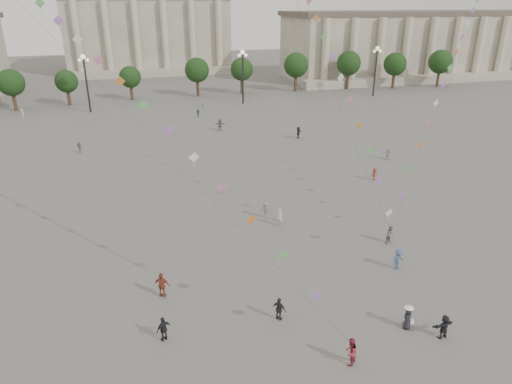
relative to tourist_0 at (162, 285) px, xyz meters
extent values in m
plane|color=#54524F|center=(7.04, -6.51, -0.96)|extent=(360.00, 360.00, 0.00)
cube|color=gray|center=(82.04, 88.49, 7.04)|extent=(80.00, 22.00, 16.00)
cube|color=#51453B|center=(82.04, 88.49, 15.64)|extent=(81.60, 22.44, 1.20)
cube|color=gray|center=(82.04, 75.49, 0.04)|extent=(84.00, 4.00, 2.00)
cube|color=gray|center=(7.04, 123.49, 9.04)|extent=(46.00, 30.00, 20.00)
cube|color=gray|center=(7.04, 106.49, 0.04)|extent=(48.30, 4.00, 2.00)
cylinder|color=#34291A|center=(-22.96, 71.49, 0.80)|extent=(0.70, 0.70, 3.52)
sphere|color=black|center=(-22.96, 71.49, 4.48)|extent=(5.12, 5.12, 5.12)
cylinder|color=#34291A|center=(-10.96, 71.49, 0.80)|extent=(0.70, 0.70, 3.52)
sphere|color=black|center=(-10.96, 71.49, 4.48)|extent=(5.12, 5.12, 5.12)
cylinder|color=#34291A|center=(1.04, 71.49, 0.80)|extent=(0.70, 0.70, 3.52)
sphere|color=black|center=(1.04, 71.49, 4.48)|extent=(5.12, 5.12, 5.12)
cylinder|color=#34291A|center=(13.04, 71.49, 0.80)|extent=(0.70, 0.70, 3.52)
sphere|color=black|center=(13.04, 71.49, 4.48)|extent=(5.12, 5.12, 5.12)
cylinder|color=#34291A|center=(25.04, 71.49, 0.80)|extent=(0.70, 0.70, 3.52)
sphere|color=black|center=(25.04, 71.49, 4.48)|extent=(5.12, 5.12, 5.12)
cylinder|color=#34291A|center=(37.04, 71.49, 0.80)|extent=(0.70, 0.70, 3.52)
sphere|color=black|center=(37.04, 71.49, 4.48)|extent=(5.12, 5.12, 5.12)
cylinder|color=#34291A|center=(49.04, 71.49, 0.80)|extent=(0.70, 0.70, 3.52)
sphere|color=black|center=(49.04, 71.49, 4.48)|extent=(5.12, 5.12, 5.12)
cylinder|color=#34291A|center=(61.04, 71.49, 0.80)|extent=(0.70, 0.70, 3.52)
sphere|color=black|center=(61.04, 71.49, 4.48)|extent=(5.12, 5.12, 5.12)
cylinder|color=#34291A|center=(73.04, 71.49, 0.80)|extent=(0.70, 0.70, 3.52)
sphere|color=black|center=(73.04, 71.49, 4.48)|extent=(5.12, 5.12, 5.12)
cylinder|color=#262628|center=(-7.96, 63.49, 4.04)|extent=(0.36, 0.36, 10.00)
sphere|color=#FFE5B2|center=(-7.96, 63.49, 9.24)|extent=(0.90, 0.90, 0.90)
sphere|color=#FFE5B2|center=(-8.66, 63.49, 8.64)|extent=(0.60, 0.60, 0.60)
sphere|color=#FFE5B2|center=(-7.26, 63.49, 8.64)|extent=(0.60, 0.60, 0.60)
cylinder|color=#262628|center=(22.04, 63.49, 4.04)|extent=(0.36, 0.36, 10.00)
sphere|color=#FFE5B2|center=(22.04, 63.49, 9.24)|extent=(0.90, 0.90, 0.90)
sphere|color=#FFE5B2|center=(21.34, 63.49, 8.64)|extent=(0.60, 0.60, 0.60)
sphere|color=#FFE5B2|center=(22.74, 63.49, 8.64)|extent=(0.60, 0.60, 0.60)
cylinder|color=#262628|center=(52.04, 63.49, 4.04)|extent=(0.36, 0.36, 10.00)
sphere|color=#FFE5B2|center=(52.04, 63.49, 9.24)|extent=(0.90, 0.90, 0.90)
sphere|color=#FFE5B2|center=(51.34, 63.49, 8.64)|extent=(0.60, 0.60, 0.60)
sphere|color=#FFE5B2|center=(52.74, 63.49, 8.64)|extent=(0.60, 0.60, 0.60)
imported|color=#37457C|center=(11.15, 53.99, -0.19)|extent=(0.98, 0.61, 1.55)
imported|color=black|center=(16.46, -9.10, -0.14)|extent=(1.55, 0.61, 1.64)
imported|color=silver|center=(13.38, 61.49, -0.22)|extent=(1.43, 0.93, 1.48)
imported|color=slate|center=(10.74, 10.27, -0.11)|extent=(1.26, 1.03, 1.70)
imported|color=#BBBAB6|center=(31.70, 23.03, -0.15)|extent=(1.59, 0.95, 1.63)
imported|color=maroon|center=(26.06, 16.60, -0.21)|extent=(1.05, 0.71, 1.50)
imported|color=black|center=(23.80, 35.87, -0.07)|extent=(1.40, 1.65, 1.78)
imported|color=white|center=(-19.40, 61.49, -0.10)|extent=(0.64, 0.74, 1.72)
imported|color=slate|center=(13.11, 43.53, 0.01)|extent=(1.88, 0.94, 1.94)
imported|color=beige|center=(11.54, 8.32, -0.08)|extent=(0.77, 0.68, 1.77)
imported|color=slate|center=(-8.11, 37.35, -0.20)|extent=(0.93, 0.49, 1.52)
imported|color=brown|center=(0.00, 0.00, 0.00)|extent=(1.22, 0.92, 1.93)
imported|color=black|center=(7.16, -4.67, -0.13)|extent=(0.94, 1.00, 1.66)
imported|color=black|center=(-0.31, -4.61, -0.12)|extent=(1.07, 0.81, 1.68)
imported|color=maroon|center=(9.84, -9.59, -0.08)|extent=(1.09, 1.08, 1.77)
imported|color=#37517D|center=(18.07, -1.31, -0.10)|extent=(1.25, 0.94, 1.72)
imported|color=slate|center=(19.73, 2.58, -0.14)|extent=(0.95, 0.84, 1.64)
imported|color=black|center=(14.79, -7.72, -0.20)|extent=(0.87, 0.87, 1.52)
cone|color=white|center=(14.79, -7.72, 0.66)|extent=(0.52, 0.52, 0.14)
cylinder|color=white|center=(14.79, -7.72, 0.60)|extent=(0.60, 0.60, 0.02)
cube|color=white|center=(15.04, -7.87, -0.41)|extent=(0.22, 0.10, 0.35)
cylinder|color=#3F3F3F|center=(-5.78, -1.73, 6.50)|extent=(0.02, 0.02, 16.83)
cylinder|color=#3F3F3F|center=(-7.65, 16.06, 17.18)|extent=(0.02, 0.02, 70.46)
cube|color=#9960C1|center=(8.44, -7.54, 2.69)|extent=(0.76, 0.25, 0.76)
cube|color=#54B152|center=(7.04, -5.49, 4.43)|extent=(0.76, 0.25, 0.76)
cube|color=#BE6D2C|center=(5.64, -3.44, 6.03)|extent=(0.76, 0.25, 0.76)
cube|color=#C06591|center=(4.24, -1.39, 7.55)|extent=(0.76, 0.25, 0.76)
cube|color=silver|center=(2.84, 0.67, 9.01)|extent=(0.76, 0.25, 0.76)
cube|color=#9960C1|center=(1.44, 2.72, 10.43)|extent=(0.76, 0.25, 0.76)
cube|color=#54B152|center=(0.04, 4.77, 11.82)|extent=(0.76, 0.25, 0.76)
cube|color=#BE6D2C|center=(-1.36, 6.82, 13.18)|extent=(0.76, 0.25, 0.76)
cube|color=#C06591|center=(-2.75, 8.88, 14.51)|extent=(0.76, 0.25, 0.76)
cube|color=silver|center=(-4.15, 10.93, 15.82)|extent=(0.76, 0.25, 0.76)
cube|color=#9960C1|center=(-5.55, 12.98, 17.11)|extent=(0.76, 0.25, 0.76)
cube|color=#54B152|center=(-6.95, 15.03, 18.38)|extent=(0.76, 0.25, 0.76)
cube|color=silver|center=(17.98, 0.54, 3.08)|extent=(0.76, 0.25, 0.76)
cube|color=#9960C1|center=(17.89, 2.40, 5.13)|extent=(0.76, 0.25, 0.76)
cube|color=#54B152|center=(17.79, 4.25, 7.02)|extent=(0.76, 0.25, 0.76)
cube|color=#BE6D2C|center=(17.70, 6.10, 8.81)|extent=(0.76, 0.25, 0.76)
cube|color=#C06591|center=(17.61, 7.96, 10.54)|extent=(0.76, 0.25, 0.76)
cube|color=silver|center=(17.52, 9.81, 12.22)|extent=(0.76, 0.25, 0.76)
cube|color=#9960C1|center=(17.43, 11.66, 13.85)|extent=(0.76, 0.25, 0.76)
cube|color=#54B152|center=(17.34, 13.52, 15.46)|extent=(0.76, 0.25, 0.76)
cube|color=#BE6D2C|center=(17.24, 15.37, 17.03)|extent=(0.76, 0.25, 0.76)
cube|color=#C06591|center=(17.15, 17.23, 18.57)|extent=(0.76, 0.25, 0.76)
cylinder|color=#3F3F3F|center=(40.45, 21.56, 17.03)|extent=(0.02, 0.02, 65.16)
cube|color=#9960C1|center=(21.46, 4.16, 2.75)|extent=(0.76, 0.25, 0.76)
cube|color=#54B152|center=(23.18, 5.74, 4.53)|extent=(0.76, 0.25, 0.76)
cube|color=#BE6D2C|center=(24.91, 7.33, 6.17)|extent=(0.76, 0.25, 0.76)
cube|color=#C06591|center=(26.64, 8.91, 7.73)|extent=(0.76, 0.25, 0.76)
cube|color=silver|center=(28.37, 10.49, 9.23)|extent=(0.76, 0.25, 0.76)
cube|color=#9960C1|center=(30.09, 12.07, 10.69)|extent=(0.76, 0.25, 0.76)
cube|color=#54B152|center=(31.82, 13.65, 12.11)|extent=(0.76, 0.25, 0.76)
cube|color=#BE6D2C|center=(33.55, 15.23, 13.50)|extent=(0.76, 0.25, 0.76)
cube|color=#C06591|center=(35.27, 16.81, 14.87)|extent=(0.76, 0.25, 0.76)
cube|color=silver|center=(37.00, 18.40, 16.21)|extent=(0.76, 0.25, 0.76)
cube|color=#9960C1|center=(38.73, 19.98, 17.53)|extent=(0.76, 0.25, 0.76)
camera|label=1|loc=(-0.98, -27.92, 18.46)|focal=32.00mm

